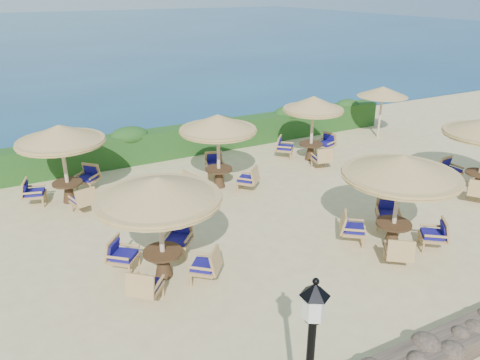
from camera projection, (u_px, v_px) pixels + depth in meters
The scene contains 9 objects.
ground at pixel (305, 216), 14.62m from camera, with size 120.00×120.00×0.00m, color #D7C388.
sea at pixel (43, 32), 71.84m from camera, with size 160.00×160.00×0.00m, color navy.
hedge at pixel (210, 137), 20.27m from camera, with size 18.00×0.90×1.20m, color #183F14.
extra_parasol at pixel (383, 92), 21.36m from camera, with size 2.30×2.30×2.41m.
cafe_set_0 at pixel (159, 208), 10.92m from camera, with size 3.01×3.01×2.65m.
cafe_set_1 at pixel (400, 183), 12.26m from camera, with size 3.11×3.11×2.65m.
cafe_set_3 at pixel (62, 147), 14.87m from camera, with size 2.84×2.84×2.65m.
cafe_set_4 at pixel (218, 136), 16.04m from camera, with size 2.78×2.78×2.65m.
cafe_set_5 at pixel (313, 117), 18.66m from camera, with size 2.72×2.66×2.65m.
Camera 1 is at (-7.85, -10.62, 6.70)m, focal length 35.00 mm.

